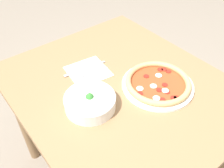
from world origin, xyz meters
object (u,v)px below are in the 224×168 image
object	(u,v)px
pizza	(158,83)
knife	(87,68)
fork	(92,73)
bowl	(90,101)

from	to	relation	value
pizza	knife	world-z (taller)	pizza
fork	knife	world-z (taller)	same
fork	pizza	bearing A→B (deg)	132.66
bowl	pizza	bearing A→B (deg)	-105.19
pizza	knife	distance (m)	0.35
pizza	bowl	bearing A→B (deg)	74.81
bowl	knife	size ratio (longest dim) A/B	0.94
pizza	knife	size ratio (longest dim) A/B	1.43
pizza	knife	xyz separation A→B (m)	(0.30, 0.18, -0.01)
pizza	bowl	world-z (taller)	bowl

